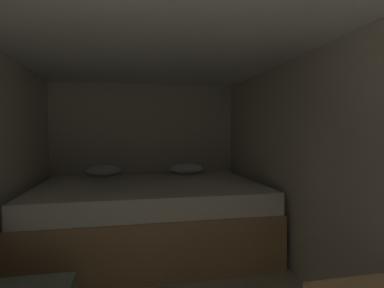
{
  "coord_description": "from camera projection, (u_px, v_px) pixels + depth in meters",
  "views": [
    {
      "loc": [
        -0.24,
        -0.28,
        1.38
      ],
      "look_at": [
        0.37,
        2.66,
        1.27
      ],
      "focal_mm": 28.34,
      "sensor_mm": 36.0,
      "label": 1
    }
  ],
  "objects": [
    {
      "name": "ceiling_slab",
      "position": [
        163.0,
        24.0,
        2.08
      ],
      "size": [
        2.77,
        4.84,
        0.05
      ],
      "primitive_type": "cube",
      "color": "white",
      "rests_on": "wall_left"
    },
    {
      "name": "bed",
      "position": [
        150.0,
        216.0,
        3.6
      ],
      "size": [
        2.55,
        1.8,
        0.94
      ],
      "color": "tan",
      "rests_on": "ground"
    },
    {
      "name": "wall_right",
      "position": [
        335.0,
        174.0,
        2.4
      ],
      "size": [
        0.05,
        4.84,
        2.11
      ],
      "primitive_type": "cube",
      "color": "beige",
      "rests_on": "ground"
    },
    {
      "name": "wall_back",
      "position": [
        145.0,
        155.0,
        4.52
      ],
      "size": [
        2.77,
        0.05,
        2.11
      ],
      "primitive_type": "cube",
      "color": "beige",
      "rests_on": "ground"
    }
  ]
}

